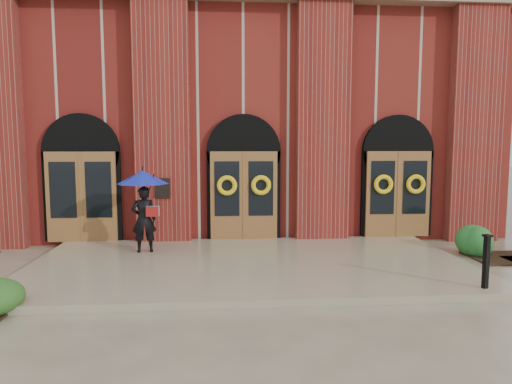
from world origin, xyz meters
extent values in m
plane|color=gray|center=(0.00, 0.00, 0.00)|extent=(90.00, 90.00, 0.00)
cube|color=gray|center=(0.00, 0.15, 0.07)|extent=(10.00, 5.30, 0.15)
cube|color=maroon|center=(0.00, 8.90, 3.50)|extent=(16.00, 12.00, 7.00)
cube|color=black|center=(-2.25, 2.47, 1.65)|extent=(0.40, 0.05, 0.55)
cube|color=maroon|center=(-2.25, 2.73, 3.50)|extent=(1.50, 0.45, 7.00)
cube|color=maroon|center=(2.25, 2.73, 3.50)|extent=(1.50, 0.45, 7.00)
cube|color=maroon|center=(6.75, 2.73, 3.50)|extent=(1.50, 0.45, 7.00)
cube|color=brown|center=(-4.50, 2.71, 1.40)|extent=(1.90, 0.10, 2.50)
cylinder|color=black|center=(-4.50, 2.85, 2.65)|extent=(2.10, 0.22, 2.10)
cube|color=brown|center=(0.00, 2.71, 1.40)|extent=(1.90, 0.10, 2.50)
cylinder|color=black|center=(0.00, 2.85, 2.65)|extent=(2.10, 0.22, 2.10)
cube|color=brown|center=(4.50, 2.71, 1.40)|extent=(1.90, 0.10, 2.50)
cylinder|color=black|center=(4.50, 2.85, 2.65)|extent=(2.10, 0.22, 2.10)
torus|color=yellow|center=(-0.48, 2.59, 1.70)|extent=(0.57, 0.13, 0.57)
torus|color=yellow|center=(0.48, 2.59, 1.70)|extent=(0.57, 0.13, 0.57)
torus|color=yellow|center=(4.02, 2.59, 1.70)|extent=(0.57, 0.13, 0.57)
torus|color=yellow|center=(4.98, 2.59, 1.70)|extent=(0.57, 0.13, 0.57)
imported|color=black|center=(-2.58, 1.30, 0.98)|extent=(0.67, 0.50, 1.66)
cone|color=#1626AB|center=(-2.58, 1.30, 2.04)|extent=(1.49, 1.49, 0.33)
cylinder|color=black|center=(-2.53, 1.25, 1.59)|extent=(0.02, 0.02, 0.56)
cube|color=#A7A9AC|center=(-2.34, 1.17, 1.20)|extent=(0.33, 0.21, 0.24)
cube|color=maroon|center=(-2.34, 1.08, 1.20)|extent=(0.31, 0.08, 0.24)
cube|color=black|center=(4.30, -2.15, 0.64)|extent=(0.11, 0.11, 0.99)
cube|color=black|center=(4.30, -2.15, 1.16)|extent=(0.17, 0.17, 0.04)
camera|label=1|loc=(-0.65, -10.15, 2.86)|focal=32.00mm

